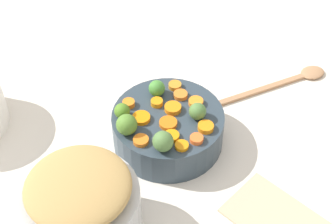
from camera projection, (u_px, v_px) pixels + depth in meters
The scene contains 24 objects.
tabletop at pixel (153, 140), 1.10m from camera, with size 2.40×2.40×0.02m, color silver.
serving_bowl_carrots at pixel (168, 128), 1.06m from camera, with size 0.23×0.23×0.08m, color #303E49.
metal_pot at pixel (84, 215), 0.88m from camera, with size 0.20×0.20×0.12m, color #B4B9BD.
stuffing_mound at pixel (78, 187), 0.83m from camera, with size 0.18×0.18×0.04m, color tan.
carrot_slice_0 at pixel (172, 136), 0.99m from camera, with size 0.03×0.03×0.01m, color orange.
carrot_slice_1 at pixel (141, 140), 0.98m from camera, with size 0.03×0.03×0.01m, color orange.
carrot_slice_2 at pixel (181, 95), 1.07m from camera, with size 0.03×0.03×0.01m, color orange.
carrot_slice_3 at pixel (157, 103), 1.05m from camera, with size 0.03×0.03×0.01m, color orange.
carrot_slice_4 at pixel (182, 146), 0.97m from camera, with size 0.03×0.03×0.01m, color orange.
carrot_slice_5 at pixel (196, 102), 1.05m from camera, with size 0.03×0.03×0.01m, color orange.
carrot_slice_6 at pixel (197, 139), 0.98m from camera, with size 0.03×0.03×0.01m, color orange.
carrot_slice_7 at pixel (168, 123), 1.01m from camera, with size 0.04×0.04×0.01m, color orange.
carrot_slice_8 at pixel (175, 86), 1.09m from camera, with size 0.03×0.03×0.01m, color orange.
carrot_slice_9 at pixel (206, 127), 1.00m from camera, with size 0.03×0.03×0.01m, color orange.
carrot_slice_10 at pixel (129, 103), 1.05m from camera, with size 0.03×0.03×0.01m, color orange.
carrot_slice_11 at pixel (173, 108), 1.04m from camera, with size 0.03×0.03×0.01m, color orange.
carrot_slice_12 at pixel (141, 118), 1.02m from camera, with size 0.04×0.04×0.01m, color orange.
brussels_sprout_0 at pixel (127, 125), 0.98m from camera, with size 0.04×0.04×0.04m, color #52802E.
brussels_sprout_1 at pixel (122, 111), 1.02m from camera, with size 0.03×0.03×0.03m, color #4E7F24.
brussels_sprout_2 at pixel (163, 141), 0.96m from camera, with size 0.04×0.04×0.04m, color #51793E.
brussels_sprout_3 at pixel (198, 111), 1.02m from camera, with size 0.04×0.04×0.04m, color #4D773A.
brussels_sprout_4 at pixel (157, 88), 1.06m from camera, with size 0.03×0.03×0.03m, color #438534.
wooden_spoon at pixel (290, 80), 1.22m from camera, with size 0.21×0.25×0.01m.
dish_towel at pixel (280, 222), 0.94m from camera, with size 0.20×0.12×0.01m, color #BEAD8B.
Camera 1 is at (-0.36, 0.64, 0.83)m, focal length 54.56 mm.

